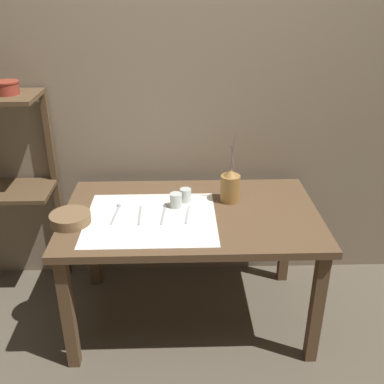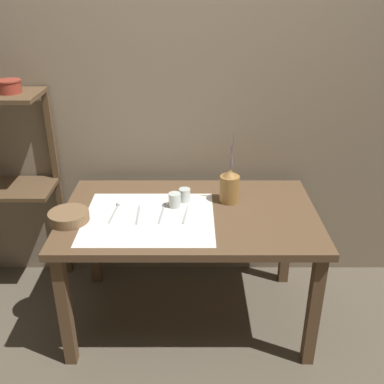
% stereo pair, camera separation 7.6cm
% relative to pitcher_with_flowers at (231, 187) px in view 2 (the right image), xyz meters
% --- Properties ---
extents(ground_plane, '(12.00, 12.00, 0.00)m').
position_rel_pitcher_with_flowers_xyz_m(ground_plane, '(-0.22, -0.13, -0.80)').
color(ground_plane, brown).
extents(stone_wall_back, '(7.00, 0.06, 2.40)m').
position_rel_pitcher_with_flowers_xyz_m(stone_wall_back, '(-0.22, 0.40, 0.40)').
color(stone_wall_back, gray).
rests_on(stone_wall_back, ground_plane).
extents(wooden_table, '(1.37, 0.83, 0.71)m').
position_rel_pitcher_with_flowers_xyz_m(wooden_table, '(-0.22, -0.13, -0.17)').
color(wooden_table, brown).
rests_on(wooden_table, ground_plane).
extents(wooden_shelf_unit, '(0.58, 0.33, 1.28)m').
position_rel_pitcher_with_flowers_xyz_m(wooden_shelf_unit, '(-1.34, 0.22, 0.09)').
color(wooden_shelf_unit, brown).
rests_on(wooden_shelf_unit, ground_plane).
extents(linen_cloth, '(0.68, 0.58, 0.00)m').
position_rel_pitcher_with_flowers_xyz_m(linen_cloth, '(-0.44, -0.20, -0.09)').
color(linen_cloth, white).
rests_on(linen_cloth, wooden_table).
extents(pitcher_with_flowers, '(0.11, 0.11, 0.40)m').
position_rel_pitcher_with_flowers_xyz_m(pitcher_with_flowers, '(0.00, 0.00, 0.00)').
color(pitcher_with_flowers, olive).
rests_on(pitcher_with_flowers, wooden_table).
extents(wooden_bowl, '(0.21, 0.21, 0.05)m').
position_rel_pitcher_with_flowers_xyz_m(wooden_bowl, '(-0.85, -0.23, -0.06)').
color(wooden_bowl, brown).
rests_on(wooden_bowl, wooden_table).
extents(glass_tumbler_near, '(0.07, 0.07, 0.08)m').
position_rel_pitcher_with_flowers_xyz_m(glass_tumbler_near, '(-0.30, -0.07, -0.05)').
color(glass_tumbler_near, silver).
rests_on(glass_tumbler_near, wooden_table).
extents(glass_tumbler_far, '(0.06, 0.06, 0.08)m').
position_rel_pitcher_with_flowers_xyz_m(glass_tumbler_far, '(-0.25, -0.00, -0.05)').
color(glass_tumbler_far, silver).
rests_on(glass_tumbler_far, wooden_table).
extents(spoon_inner, '(0.04, 0.22, 0.02)m').
position_rel_pitcher_with_flowers_xyz_m(spoon_inner, '(-0.62, -0.10, -0.08)').
color(spoon_inner, '#A8A8AD').
rests_on(spoon_inner, wooden_table).
extents(fork_inner, '(0.02, 0.20, 0.00)m').
position_rel_pitcher_with_flowers_xyz_m(fork_inner, '(-0.50, -0.17, -0.08)').
color(fork_inner, '#A8A8AD').
rests_on(fork_inner, wooden_table).
extents(spoon_outer, '(0.04, 0.22, 0.02)m').
position_rel_pitcher_with_flowers_xyz_m(spoon_outer, '(-0.37, -0.11, -0.08)').
color(spoon_outer, '#A8A8AD').
rests_on(spoon_outer, wooden_table).
extents(fork_outer, '(0.03, 0.20, 0.00)m').
position_rel_pitcher_with_flowers_xyz_m(fork_outer, '(-0.24, -0.16, -0.08)').
color(fork_outer, '#A8A8AD').
rests_on(fork_outer, wooden_table).
extents(metal_pot_small, '(0.13, 0.13, 0.07)m').
position_rel_pitcher_with_flowers_xyz_m(metal_pot_small, '(-1.20, 0.18, 0.52)').
color(metal_pot_small, '#9E3828').
rests_on(metal_pot_small, wooden_shelf_unit).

